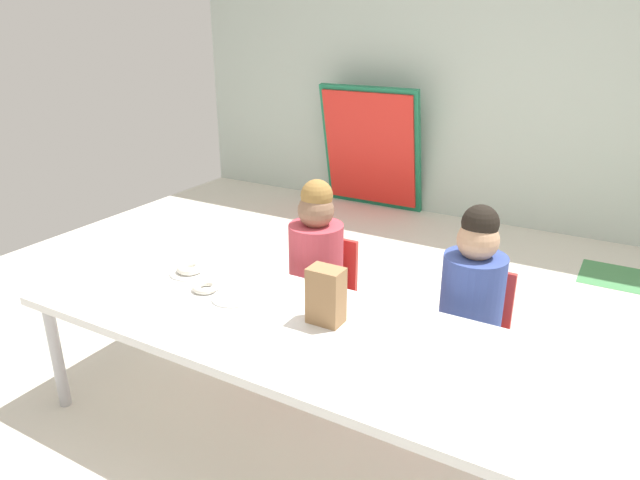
{
  "coord_description": "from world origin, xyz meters",
  "views": [
    {
      "loc": [
        0.92,
        -2.17,
        1.61
      ],
      "look_at": [
        -0.13,
        -0.35,
        0.79
      ],
      "focal_mm": 32.09,
      "sensor_mm": 36.0,
      "label": 1
    }
  ],
  "objects_px": {
    "paper_plate_near_edge": "(190,272)",
    "paper_plate_center_table": "(234,297)",
    "paper_bag_brown": "(326,296)",
    "folded_activity_table": "(371,149)",
    "donut_powdered_on_plate": "(190,268)",
    "seated_child_middle_seat": "(473,290)",
    "craft_table": "(273,328)",
    "seated_child_near_camera": "(317,255)",
    "donut_powdered_loose": "(206,287)"
  },
  "relations": [
    {
      "from": "paper_plate_near_edge",
      "to": "paper_plate_center_table",
      "type": "distance_m",
      "value": 0.33
    },
    {
      "from": "folded_activity_table",
      "to": "donut_powdered_loose",
      "type": "relative_size",
      "value": 9.63
    },
    {
      "from": "folded_activity_table",
      "to": "paper_plate_near_edge",
      "type": "height_order",
      "value": "folded_activity_table"
    },
    {
      "from": "craft_table",
      "to": "paper_plate_center_table",
      "type": "height_order",
      "value": "paper_plate_center_table"
    },
    {
      "from": "folded_activity_table",
      "to": "paper_plate_near_edge",
      "type": "xyz_separation_m",
      "value": [
        0.41,
        -2.77,
        0.01
      ]
    },
    {
      "from": "paper_plate_center_table",
      "to": "donut_powdered_loose",
      "type": "relative_size",
      "value": 1.6
    },
    {
      "from": "paper_plate_near_edge",
      "to": "paper_plate_center_table",
      "type": "bearing_deg",
      "value": -17.06
    },
    {
      "from": "seated_child_near_camera",
      "to": "seated_child_middle_seat",
      "type": "relative_size",
      "value": 1.0
    },
    {
      "from": "donut_powdered_on_plate",
      "to": "paper_bag_brown",
      "type": "bearing_deg",
      "value": -5.94
    },
    {
      "from": "folded_activity_table",
      "to": "paper_plate_near_edge",
      "type": "relative_size",
      "value": 6.04
    },
    {
      "from": "paper_plate_center_table",
      "to": "donut_powdered_on_plate",
      "type": "relative_size",
      "value": 1.53
    },
    {
      "from": "seated_child_near_camera",
      "to": "paper_bag_brown",
      "type": "bearing_deg",
      "value": -56.74
    },
    {
      "from": "seated_child_middle_seat",
      "to": "paper_plate_center_table",
      "type": "height_order",
      "value": "seated_child_middle_seat"
    },
    {
      "from": "craft_table",
      "to": "paper_plate_center_table",
      "type": "xyz_separation_m",
      "value": [
        -0.23,
        0.06,
        0.05
      ]
    },
    {
      "from": "donut_powdered_on_plate",
      "to": "seated_child_middle_seat",
      "type": "bearing_deg",
      "value": 20.87
    },
    {
      "from": "seated_child_near_camera",
      "to": "donut_powdered_loose",
      "type": "distance_m",
      "value": 0.58
    },
    {
      "from": "seated_child_middle_seat",
      "to": "donut_powdered_on_plate",
      "type": "bearing_deg",
      "value": -159.13
    },
    {
      "from": "craft_table",
      "to": "paper_plate_center_table",
      "type": "distance_m",
      "value": 0.24
    },
    {
      "from": "seated_child_near_camera",
      "to": "seated_child_middle_seat",
      "type": "distance_m",
      "value": 0.75
    },
    {
      "from": "donut_powdered_on_plate",
      "to": "paper_plate_center_table",
      "type": "bearing_deg",
      "value": -17.06
    },
    {
      "from": "seated_child_middle_seat",
      "to": "paper_plate_near_edge",
      "type": "distance_m",
      "value": 1.23
    },
    {
      "from": "donut_powdered_loose",
      "to": "donut_powdered_on_plate",
      "type": "bearing_deg",
      "value": 150.75
    },
    {
      "from": "seated_child_near_camera",
      "to": "paper_plate_center_table",
      "type": "distance_m",
      "value": 0.54
    },
    {
      "from": "craft_table",
      "to": "seated_child_middle_seat",
      "type": "distance_m",
      "value": 0.85
    },
    {
      "from": "seated_child_middle_seat",
      "to": "folded_activity_table",
      "type": "xyz_separation_m",
      "value": [
        -1.56,
        2.33,
        -0.02
      ]
    },
    {
      "from": "craft_table",
      "to": "seated_child_middle_seat",
      "type": "xyz_separation_m",
      "value": [
        0.6,
        0.6,
        0.06
      ]
    },
    {
      "from": "folded_activity_table",
      "to": "paper_plate_center_table",
      "type": "xyz_separation_m",
      "value": [
        0.73,
        -2.87,
        0.01
      ]
    },
    {
      "from": "craft_table",
      "to": "folded_activity_table",
      "type": "xyz_separation_m",
      "value": [
        -0.96,
        2.93,
        0.04
      ]
    },
    {
      "from": "folded_activity_table",
      "to": "donut_powdered_on_plate",
      "type": "relative_size",
      "value": 9.2
    },
    {
      "from": "seated_child_near_camera",
      "to": "donut_powdered_on_plate",
      "type": "bearing_deg",
      "value": -132.4
    },
    {
      "from": "donut_powdered_on_plate",
      "to": "donut_powdered_loose",
      "type": "height_order",
      "value": "donut_powdered_on_plate"
    },
    {
      "from": "paper_plate_center_table",
      "to": "donut_powdered_on_plate",
      "type": "distance_m",
      "value": 0.34
    },
    {
      "from": "craft_table",
      "to": "donut_powdered_loose",
      "type": "bearing_deg",
      "value": 170.79
    },
    {
      "from": "seated_child_middle_seat",
      "to": "paper_plate_near_edge",
      "type": "relative_size",
      "value": 5.1
    },
    {
      "from": "seated_child_middle_seat",
      "to": "donut_powdered_loose",
      "type": "bearing_deg",
      "value": -151.34
    },
    {
      "from": "seated_child_near_camera",
      "to": "folded_activity_table",
      "type": "relative_size",
      "value": 0.84
    },
    {
      "from": "paper_bag_brown",
      "to": "paper_plate_center_table",
      "type": "height_order",
      "value": "paper_bag_brown"
    },
    {
      "from": "paper_plate_near_edge",
      "to": "paper_plate_center_table",
      "type": "height_order",
      "value": "same"
    },
    {
      "from": "paper_bag_brown",
      "to": "donut_powdered_on_plate",
      "type": "xyz_separation_m",
      "value": [
        -0.74,
        0.08,
        -0.08
      ]
    },
    {
      "from": "seated_child_middle_seat",
      "to": "folded_activity_table",
      "type": "bearing_deg",
      "value": 123.88
    },
    {
      "from": "seated_child_middle_seat",
      "to": "paper_plate_near_edge",
      "type": "height_order",
      "value": "seated_child_middle_seat"
    },
    {
      "from": "seated_child_middle_seat",
      "to": "donut_powdered_on_plate",
      "type": "distance_m",
      "value": 1.23
    },
    {
      "from": "craft_table",
      "to": "donut_powdered_on_plate",
      "type": "height_order",
      "value": "donut_powdered_on_plate"
    },
    {
      "from": "paper_bag_brown",
      "to": "paper_plate_near_edge",
      "type": "height_order",
      "value": "paper_bag_brown"
    },
    {
      "from": "paper_bag_brown",
      "to": "paper_plate_center_table",
      "type": "bearing_deg",
      "value": -177.12
    },
    {
      "from": "seated_child_near_camera",
      "to": "donut_powdered_loose",
      "type": "xyz_separation_m",
      "value": [
        -0.23,
        -0.54,
        0.0
      ]
    },
    {
      "from": "seated_child_middle_seat",
      "to": "donut_powdered_loose",
      "type": "distance_m",
      "value": 1.12
    },
    {
      "from": "craft_table",
      "to": "seated_child_near_camera",
      "type": "height_order",
      "value": "seated_child_near_camera"
    },
    {
      "from": "seated_child_middle_seat",
      "to": "folded_activity_table",
      "type": "height_order",
      "value": "folded_activity_table"
    },
    {
      "from": "seated_child_near_camera",
      "to": "folded_activity_table",
      "type": "xyz_separation_m",
      "value": [
        -0.81,
        2.33,
        -0.02
      ]
    }
  ]
}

